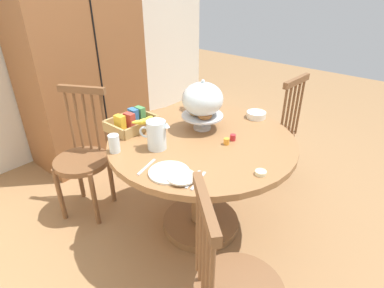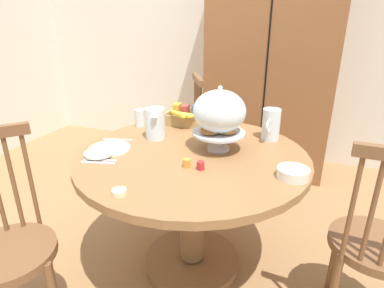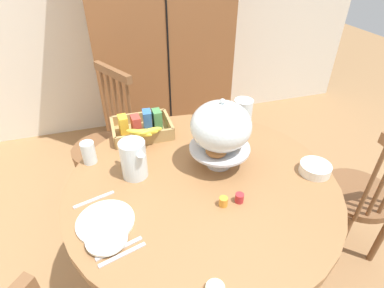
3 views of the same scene
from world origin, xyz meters
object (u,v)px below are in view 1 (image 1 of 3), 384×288
at_px(dining_table, 202,166).
at_px(orange_juice_pitcher, 156,136).
at_px(china_plate_small, 182,177).
at_px(butter_dish, 261,173).
at_px(windsor_chair_by_cabinet, 83,159).
at_px(china_plate_large, 169,172).
at_px(drinking_glass, 114,144).
at_px(cereal_basket, 133,122).
at_px(pastry_stand_with_dome, 203,101).
at_px(cereal_bowl, 256,115).
at_px(wooden_armoire, 81,58).
at_px(windsor_chair_near_window, 273,134).
at_px(milk_pitcher, 195,99).

bearing_deg(dining_table, orange_juice_pitcher, 155.01).
distance_m(orange_juice_pitcher, china_plate_small, 0.37).
height_order(china_plate_small, butter_dish, same).
xyz_separation_m(windsor_chair_by_cabinet, butter_dish, (0.28, -1.30, 0.30)).
relative_size(windsor_chair_by_cabinet, china_plate_large, 4.43).
distance_m(orange_juice_pitcher, drinking_glass, 0.25).
bearing_deg(orange_juice_pitcher, cereal_basket, 74.96).
bearing_deg(pastry_stand_with_dome, cereal_bowl, -25.08).
relative_size(dining_table, china_plate_small, 8.03).
height_order(wooden_armoire, butter_dish, wooden_armoire).
relative_size(wooden_armoire, china_plate_large, 8.91).
xyz_separation_m(windsor_chair_near_window, cereal_bowl, (-0.39, -0.02, 0.31)).
distance_m(china_plate_small, drinking_glass, 0.50).
height_order(wooden_armoire, cereal_bowl, wooden_armoire).
xyz_separation_m(windsor_chair_near_window, milk_pitcher, (-0.55, 0.42, 0.37)).
bearing_deg(pastry_stand_with_dome, milk_pitcher, 47.51).
xyz_separation_m(orange_juice_pitcher, drinking_glass, (-0.19, 0.16, -0.03)).
xyz_separation_m(dining_table, cereal_bowl, (0.51, -0.10, 0.23)).
height_order(windsor_chair_near_window, windsor_chair_by_cabinet, same).
bearing_deg(dining_table, wooden_armoire, 84.18).
relative_size(wooden_armoire, dining_table, 1.63).
bearing_deg(windsor_chair_near_window, cereal_basket, 154.33).
relative_size(dining_table, pastry_stand_with_dome, 3.50).
xyz_separation_m(pastry_stand_with_dome, milk_pitcher, (0.23, 0.25, -0.12)).
relative_size(dining_table, cereal_basket, 3.81).
bearing_deg(china_plate_large, orange_juice_pitcher, 58.54).
bearing_deg(cereal_basket, windsor_chair_by_cabinet, 121.40).
xyz_separation_m(dining_table, pastry_stand_with_dome, (0.11, 0.09, 0.41)).
xyz_separation_m(windsor_chair_near_window, china_plate_large, (-1.33, -0.05, 0.29)).
xyz_separation_m(pastry_stand_with_dome, cereal_basket, (-0.30, 0.36, -0.15)).
xyz_separation_m(windsor_chair_by_cabinet, cereal_basket, (0.22, -0.36, 0.33)).
bearing_deg(butter_dish, china_plate_large, 128.97).
bearing_deg(windsor_chair_near_window, dining_table, 175.38).
distance_m(cereal_basket, drinking_glass, 0.32).
distance_m(windsor_chair_by_cabinet, cereal_bowl, 1.32).
relative_size(orange_juice_pitcher, china_plate_large, 0.86).
bearing_deg(butter_dish, china_plate_small, 136.78).
relative_size(milk_pitcher, drinking_glass, 1.67).
bearing_deg(wooden_armoire, dining_table, -95.82).
relative_size(wooden_armoire, milk_pitcher, 10.67).
height_order(windsor_chair_by_cabinet, cereal_bowl, windsor_chair_by_cabinet).
distance_m(drinking_glass, butter_dish, 0.85).
distance_m(dining_table, orange_juice_pitcher, 0.42).
bearing_deg(china_plate_large, milk_pitcher, 30.93).
relative_size(wooden_armoire, orange_juice_pitcher, 10.38).
xyz_separation_m(china_plate_large, cereal_bowl, (0.94, 0.02, 0.02)).
bearing_deg(drinking_glass, cereal_bowl, -21.27).
bearing_deg(orange_juice_pitcher, windsor_chair_near_window, -9.71).
relative_size(china_plate_small, cereal_bowl, 1.07).
xyz_separation_m(windsor_chair_by_cabinet, drinking_glass, (-0.06, -0.52, 0.34)).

